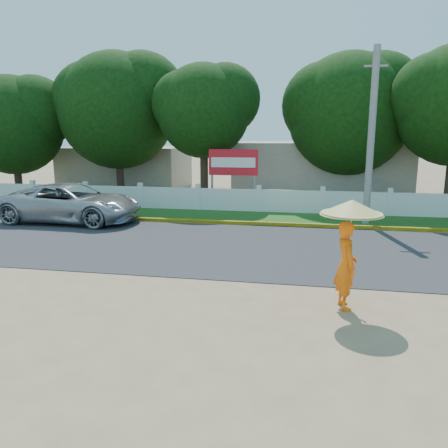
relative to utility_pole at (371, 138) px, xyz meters
name	(u,v)px	position (x,y,z in m)	size (l,w,h in m)	color
ground	(209,294)	(-4.73, -9.23, -3.57)	(120.00, 120.00, 0.00)	#9E8460
road	(237,246)	(-4.73, -4.73, -3.56)	(60.00, 7.00, 0.02)	#38383A
grass_verge	(255,217)	(-4.73, 0.52, -3.55)	(60.00, 3.50, 0.03)	#2D601E
curb	(251,223)	(-4.73, -1.18, -3.49)	(40.00, 0.18, 0.16)	yellow
fence	(259,201)	(-4.73, 1.97, -3.02)	(40.00, 0.10, 1.10)	silver
building_near	(319,169)	(-1.73, 8.77, -1.97)	(10.00, 6.00, 3.20)	#B7AD99
building_far	(127,168)	(-14.73, 9.77, -2.17)	(8.00, 5.00, 2.80)	#B7AD99
utility_pole	(371,138)	(0.00, 0.00, 0.00)	(0.28, 0.28, 7.13)	gray
vehicle	(71,203)	(-12.38, -1.86, -2.74)	(2.74, 5.93, 1.65)	#A5A8AD
monk_with_parasol	(349,238)	(-1.62, -9.45, -2.00)	(1.32, 1.32, 2.40)	#FF660D
billboard	(233,166)	(-6.16, 3.07, -1.43)	(2.50, 0.13, 2.95)	gray
tree_row	(331,111)	(-1.40, 5.18, 1.30)	(41.22, 8.51, 8.40)	#473828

